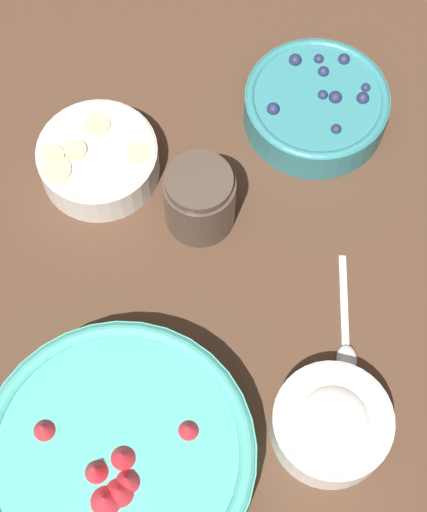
{
  "coord_description": "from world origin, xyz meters",
  "views": [
    {
      "loc": [
        -0.31,
        0.05,
        0.87
      ],
      "look_at": [
        0.07,
        0.03,
        0.04
      ],
      "focal_mm": 60.0,
      "sensor_mm": 36.0,
      "label": 1
    }
  ],
  "objects_px": {
    "bowl_strawberries": "(119,459)",
    "bowl_blueberries": "(316,105)",
    "bowl_bananas": "(98,158)",
    "bowl_cream": "(332,423)",
    "jar_chocolate": "(200,200)"
  },
  "relations": [
    {
      "from": "bowl_bananas",
      "to": "bowl_cream",
      "type": "distance_m",
      "value": 0.4
    },
    {
      "from": "bowl_strawberries",
      "to": "bowl_blueberries",
      "type": "relative_size",
      "value": 1.57
    },
    {
      "from": "bowl_strawberries",
      "to": "bowl_cream",
      "type": "distance_m",
      "value": 0.21
    },
    {
      "from": "bowl_blueberries",
      "to": "bowl_bananas",
      "type": "distance_m",
      "value": 0.26
    },
    {
      "from": "bowl_strawberries",
      "to": "bowl_cream",
      "type": "relative_size",
      "value": 2.22
    },
    {
      "from": "bowl_strawberries",
      "to": "bowl_bananas",
      "type": "relative_size",
      "value": 1.93
    },
    {
      "from": "bowl_strawberries",
      "to": "bowl_blueberries",
      "type": "height_order",
      "value": "bowl_strawberries"
    },
    {
      "from": "bowl_cream",
      "to": "bowl_bananas",
      "type": "bearing_deg",
      "value": 36.22
    },
    {
      "from": "bowl_blueberries",
      "to": "bowl_bananas",
      "type": "bearing_deg",
      "value": 102.95
    },
    {
      "from": "bowl_strawberries",
      "to": "jar_chocolate",
      "type": "bearing_deg",
      "value": -18.04
    },
    {
      "from": "bowl_blueberries",
      "to": "bowl_bananas",
      "type": "height_order",
      "value": "bowl_blueberries"
    },
    {
      "from": "bowl_bananas",
      "to": "jar_chocolate",
      "type": "bearing_deg",
      "value": -120.23
    },
    {
      "from": "bowl_bananas",
      "to": "bowl_cream",
      "type": "relative_size",
      "value": 1.15
    },
    {
      "from": "bowl_bananas",
      "to": "bowl_strawberries",
      "type": "bearing_deg",
      "value": -176.17
    },
    {
      "from": "bowl_blueberries",
      "to": "bowl_bananas",
      "type": "xyz_separation_m",
      "value": [
        -0.06,
        0.26,
        -0.0
      ]
    }
  ]
}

